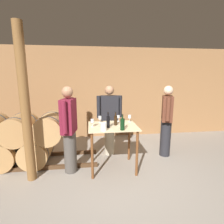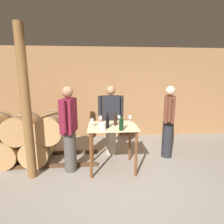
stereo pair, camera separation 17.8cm
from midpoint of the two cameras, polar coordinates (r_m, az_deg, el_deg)
The scene contains 16 objects.
ground_plane at distance 3.25m, azimuth 5.55°, elevation -23.05°, with size 14.00×14.00×0.00m, color gray.
back_wall at distance 5.36m, azimuth 0.94°, elevation 6.15°, with size 8.40×0.05×2.70m.
barrel_rack at distance 4.28m, azimuth -27.71°, elevation -7.81°, with size 3.77×0.80×1.09m.
tasting_table at distance 3.47m, azimuth 1.60°, elevation -7.30°, with size 0.95×0.78×0.90m.
wooden_post at distance 3.32m, azimuth -24.91°, elevation 1.90°, with size 0.16×0.16×2.70m.
wine_bottle_far_left at distance 3.27m, azimuth 0.08°, elevation -3.08°, with size 0.06×0.06×0.29m.
wine_bottle_left at distance 3.42m, azimuth 2.61°, elevation -2.68°, with size 0.06×0.06×0.26m.
wine_bottle_center at distance 3.10m, azimuth 4.69°, elevation -3.99°, with size 0.08×0.08×0.29m.
wine_glass_near_left at distance 3.34m, azimuth -5.04°, elevation -2.92°, with size 0.07×0.07×0.15m.
wine_glass_near_center at distance 3.64m, azimuth -2.44°, elevation -1.90°, with size 0.07×0.07×0.14m.
wine_glass_near_right at distance 3.71m, azimuth 3.67°, elevation -1.65°, with size 0.06×0.06×0.13m.
wine_glass_far_side at distance 3.69m, azimuth 7.31°, elevation -1.65°, with size 0.06×0.06×0.15m.
ice_bucket at distance 3.11m, azimuth -1.51°, elevation -4.77°, with size 0.11×0.11×0.14m.
person_host at distance 4.11m, azimuth 0.85°, elevation -2.26°, with size 0.59×0.24×1.65m.
person_visitor_with_scarf at distance 4.19m, azimuth 19.15°, elevation -2.62°, with size 0.34×0.56×1.65m.
person_visitor_bearded at distance 3.43m, azimuth -12.40°, elevation -5.04°, with size 0.29×0.58×1.67m.
Camera 2 is at (-0.40, -2.65, 1.83)m, focal length 28.00 mm.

